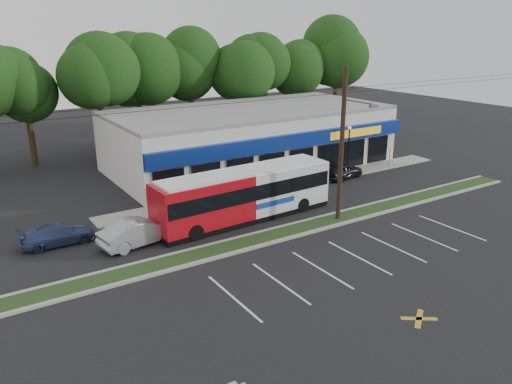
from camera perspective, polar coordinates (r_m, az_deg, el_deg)
The scene contains 16 objects.
ground at distance 31.35m, azimuth 6.41°, elevation -4.80°, with size 120.00×120.00×0.00m, color black.
grass_strip at distance 32.05m, azimuth 5.29°, elevation -4.12°, with size 40.00×1.60×0.12m, color #213515.
curb_south at distance 31.43m, azimuth 6.24°, elevation -4.60°, with size 40.00×0.25×0.14m, color #9E9E93.
curb_north at distance 32.66m, azimuth 4.38°, elevation -3.63°, with size 40.00×0.25×0.14m, color #9E9E93.
sidewalk at distance 40.89m, azimuth 3.96°, elevation 0.91°, with size 32.00×2.20×0.10m, color #9E9E93.
strip_mall at distance 46.02m, azimuth -0.62°, elevation 6.28°, with size 25.00×12.55×5.30m.
utility_pole at distance 32.16m, azimuth 9.66°, elevation 5.78°, with size 50.00×2.77×10.00m.
lamp_post at distance 43.81m, azimuth 10.54°, elevation 5.38°, with size 0.30×0.30×4.25m.
sign_post at distance 47.41m, azimuth 15.10°, elevation 4.65°, with size 0.45×0.10×2.23m.
tree_line at distance 53.31m, azimuth -8.01°, elevation 14.03°, with size 46.76×6.76×11.83m.
metrobus at distance 32.98m, azimuth -1.29°, elevation -0.14°, with size 12.80×3.30×3.41m.
car_dark at distance 42.98m, azimuth 9.93°, elevation 2.41°, with size 1.58×3.92×1.34m, color black.
car_silver at distance 30.29m, azimuth -13.18°, elevation -4.42°, with size 1.68×4.81×1.58m, color #A3A4AB.
car_blue at distance 31.80m, azimuth -21.79°, elevation -4.52°, with size 1.73×4.25×1.23m, color navy.
pedestrian_a at distance 40.54m, azimuth 6.87°, elevation 1.82°, with size 0.60×0.40×1.65m, color white.
pedestrian_b at distance 36.67m, azimuth 3.01°, elevation 0.07°, with size 0.76×0.59×1.57m, color #BEB5AB.
Camera 1 is at (-18.43, -22.21, 12.25)m, focal length 35.00 mm.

